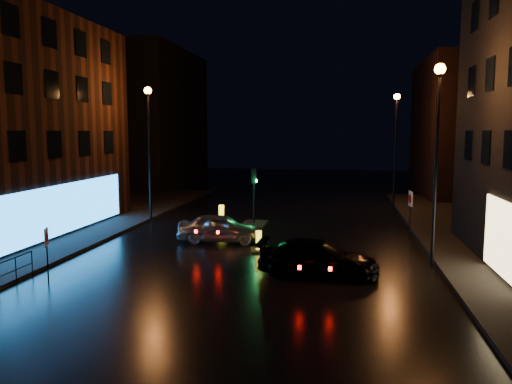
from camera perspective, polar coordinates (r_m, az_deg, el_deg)
ground at (r=16.89m, az=-4.53°, el=-12.64°), size 120.00×120.00×0.00m
building_far_left at (r=54.24m, az=-11.99°, el=8.18°), size 8.00×16.00×14.00m
building_far_right at (r=48.69m, az=23.00°, el=6.78°), size 8.00×14.00×12.00m
street_lamp_lfar at (r=31.68m, az=-12.15°, el=6.60°), size 0.44×0.44×8.37m
street_lamp_rnear at (r=21.76m, az=20.01°, el=6.27°), size 0.44×0.44×8.37m
street_lamp_rfar at (r=37.62m, az=15.69°, el=6.52°), size 0.44×0.44×8.37m
traffic_signal at (r=30.31m, az=-0.22°, el=-2.87°), size 1.40×2.40×3.45m
silver_hatchback at (r=25.76m, az=-4.13°, el=-4.11°), size 4.41×2.05×1.46m
dark_sedan at (r=19.98m, az=7.11°, el=-7.51°), size 4.81×2.08×1.38m
bollard_near at (r=23.84m, az=0.31°, el=-6.26°), size 0.98×1.26×0.98m
bollard_far at (r=31.08m, az=-3.97°, el=-3.11°), size 0.95×1.35×1.13m
road_sign_left at (r=20.29m, az=-22.81°, el=-5.28°), size 0.22×0.48×2.07m
road_sign_right at (r=28.04m, az=17.23°, el=-1.18°), size 0.15×0.60×2.48m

